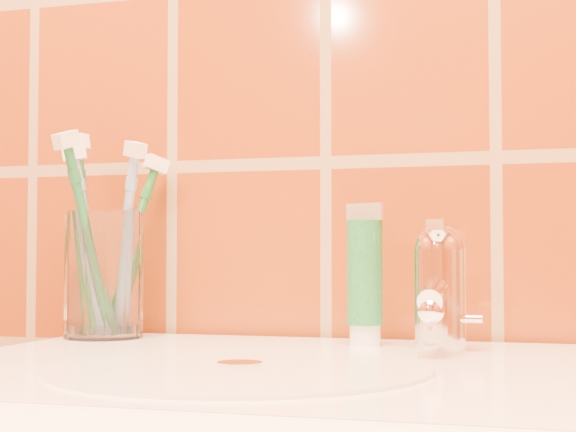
% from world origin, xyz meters
% --- Properties ---
extents(glass_tumbler, '(0.09, 0.09, 0.14)m').
position_xyz_m(glass_tumbler, '(-0.23, 1.12, 0.92)').
color(glass_tumbler, white).
rests_on(glass_tumbler, pedestal_sink).
extents(toothpaste_tube, '(0.04, 0.04, 0.14)m').
position_xyz_m(toothpaste_tube, '(0.06, 1.12, 0.92)').
color(toothpaste_tube, white).
rests_on(toothpaste_tube, pedestal_sink).
extents(faucet, '(0.05, 0.11, 0.12)m').
position_xyz_m(faucet, '(0.14, 1.09, 0.91)').
color(faucet, white).
rests_on(faucet, pedestal_sink).
extents(toothbrush_0, '(0.11, 0.10, 0.22)m').
position_xyz_m(toothbrush_0, '(-0.20, 1.12, 0.95)').
color(toothbrush_0, '#7CA5DD').
rests_on(toothbrush_0, glass_tumbler).
extents(toothbrush_1, '(0.09, 0.08, 0.22)m').
position_xyz_m(toothbrush_1, '(-0.24, 1.10, 0.95)').
color(toothbrush_1, '#7599D0').
rests_on(toothbrush_1, glass_tumbler).
extents(toothbrush_2, '(0.09, 0.15, 0.24)m').
position_xyz_m(toothbrush_2, '(-0.23, 1.09, 0.96)').
color(toothbrush_2, '#1C6A3A').
rests_on(toothbrush_2, glass_tumbler).
extents(toothbrush_3, '(0.07, 0.07, 0.23)m').
position_xyz_m(toothbrush_3, '(-0.25, 1.11, 0.96)').
color(toothbrush_3, '#1F7632').
rests_on(toothbrush_3, glass_tumbler).
extents(toothbrush_4, '(0.14, 0.14, 0.22)m').
position_xyz_m(toothbrush_4, '(-0.21, 1.15, 0.95)').
color(toothbrush_4, '#1B6727').
rests_on(toothbrush_4, glass_tumbler).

